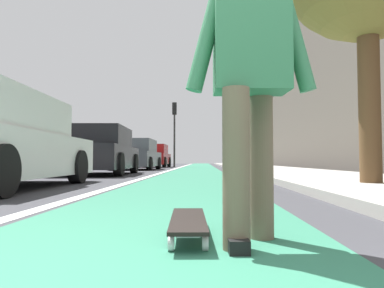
{
  "coord_description": "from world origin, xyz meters",
  "views": [
    {
      "loc": [
        -0.6,
        -0.31,
        0.45
      ],
      "look_at": [
        11.68,
        0.08,
        1.01
      ],
      "focal_mm": 33.42,
      "sensor_mm": 36.0,
      "label": 1
    }
  ],
  "objects_px": {
    "skater_person": "(250,71)",
    "parked_car_mid": "(99,152)",
    "skateboard": "(188,222)",
    "parked_car_end": "(154,156)",
    "parked_car_far": "(136,155)",
    "traffic_light": "(174,122)"
  },
  "relations": [
    {
      "from": "skateboard",
      "to": "parked_car_end",
      "type": "height_order",
      "value": "parked_car_end"
    },
    {
      "from": "parked_car_far",
      "to": "parked_car_end",
      "type": "xyz_separation_m",
      "value": [
        6.32,
        -0.01,
        0.03
      ]
    },
    {
      "from": "skater_person",
      "to": "parked_car_mid",
      "type": "relative_size",
      "value": 0.37
    },
    {
      "from": "skater_person",
      "to": "parked_car_far",
      "type": "relative_size",
      "value": 0.38
    },
    {
      "from": "parked_car_mid",
      "to": "parked_car_far",
      "type": "xyz_separation_m",
      "value": [
        6.1,
        -0.03,
        -0.03
      ]
    },
    {
      "from": "skateboard",
      "to": "skater_person",
      "type": "bearing_deg",
      "value": -113.37
    },
    {
      "from": "skater_person",
      "to": "skateboard",
      "type": "bearing_deg",
      "value": 66.63
    },
    {
      "from": "skateboard",
      "to": "traffic_light",
      "type": "relative_size",
      "value": 0.2
    },
    {
      "from": "skater_person",
      "to": "traffic_light",
      "type": "bearing_deg",
      "value": 5.76
    },
    {
      "from": "parked_car_far",
      "to": "parked_car_mid",
      "type": "bearing_deg",
      "value": 179.76
    },
    {
      "from": "parked_car_end",
      "to": "parked_car_far",
      "type": "bearing_deg",
      "value": 179.88
    },
    {
      "from": "skater_person",
      "to": "parked_car_mid",
      "type": "bearing_deg",
      "value": 21.02
    },
    {
      "from": "skater_person",
      "to": "parked_car_far",
      "type": "distance_m",
      "value": 15.78
    },
    {
      "from": "skater_person",
      "to": "parked_car_mid",
      "type": "distance_m",
      "value": 9.93
    },
    {
      "from": "skateboard",
      "to": "parked_car_mid",
      "type": "distance_m",
      "value": 9.69
    },
    {
      "from": "skateboard",
      "to": "parked_car_mid",
      "type": "height_order",
      "value": "parked_car_mid"
    },
    {
      "from": "parked_car_far",
      "to": "traffic_light",
      "type": "xyz_separation_m",
      "value": [
        6.12,
        -1.37,
        2.25
      ]
    },
    {
      "from": "parked_car_far",
      "to": "traffic_light",
      "type": "height_order",
      "value": "traffic_light"
    },
    {
      "from": "parked_car_end",
      "to": "parked_car_mid",
      "type": "bearing_deg",
      "value": 179.82
    },
    {
      "from": "parked_car_end",
      "to": "traffic_light",
      "type": "xyz_separation_m",
      "value": [
        -0.2,
        -1.35,
        2.23
      ]
    },
    {
      "from": "skateboard",
      "to": "parked_car_far",
      "type": "distance_m",
      "value": 15.57
    },
    {
      "from": "parked_car_far",
      "to": "traffic_light",
      "type": "distance_m",
      "value": 6.67
    }
  ]
}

